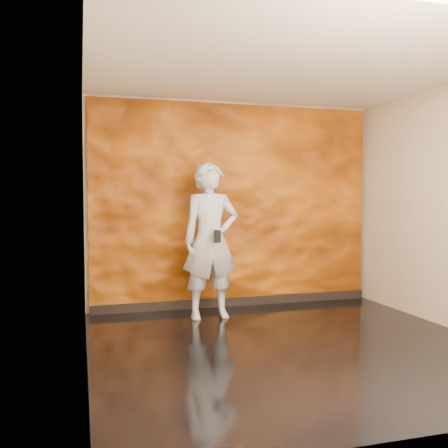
# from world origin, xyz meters

# --- Properties ---
(room) EXTENTS (4.02, 4.02, 2.81)m
(room) POSITION_xyz_m (0.00, 0.00, 1.40)
(room) COLOR black
(room) RESTS_ON ground
(feature_wall) EXTENTS (3.90, 0.06, 2.75)m
(feature_wall) POSITION_xyz_m (0.00, 1.96, 1.38)
(feature_wall) COLOR orange
(feature_wall) RESTS_ON ground
(baseboard) EXTENTS (3.90, 0.04, 0.12)m
(baseboard) POSITION_xyz_m (0.00, 1.92, 0.06)
(baseboard) COLOR black
(baseboard) RESTS_ON ground
(man) EXTENTS (0.70, 0.47, 1.92)m
(man) POSITION_xyz_m (-0.50, 1.38, 0.96)
(man) COLOR #A7ADB8
(man) RESTS_ON ground
(phone) EXTENTS (0.08, 0.03, 0.15)m
(phone) POSITION_xyz_m (-0.48, 1.13, 1.03)
(phone) COLOR black
(phone) RESTS_ON man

